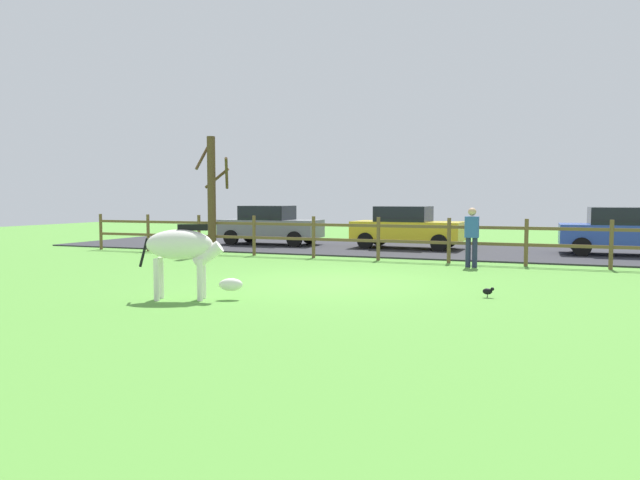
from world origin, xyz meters
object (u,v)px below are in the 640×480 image
(zebra, at_px, (184,250))
(crow_on_grass, at_px, (488,291))
(parked_car_grey, at_px, (270,225))
(visitor_near_fence, at_px, (472,234))
(bare_tree, at_px, (212,193))
(parked_car_blue, at_px, (624,231))
(parked_car_yellow, at_px, (406,227))

(zebra, xyz_separation_m, crow_on_grass, (5.27, 2.27, -0.80))
(parked_car_grey, bearing_deg, visitor_near_fence, -29.12)
(bare_tree, xyz_separation_m, parked_car_grey, (0.24, 3.93, -1.24))
(parked_car_grey, bearing_deg, parked_car_blue, 0.69)
(zebra, bearing_deg, parked_car_grey, 109.00)
(crow_on_grass, bearing_deg, zebra, -156.71)
(crow_on_grass, relative_size, visitor_near_fence, 0.13)
(bare_tree, bearing_deg, parked_car_grey, 86.44)
(bare_tree, relative_size, parked_car_blue, 0.99)
(bare_tree, xyz_separation_m, crow_on_grass, (9.63, -5.78, -1.96))
(crow_on_grass, bearing_deg, parked_car_grey, 134.05)
(parked_car_grey, distance_m, visitor_near_fence, 9.70)
(parked_car_blue, distance_m, visitor_near_fence, 6.48)
(parked_car_blue, bearing_deg, crow_on_grass, -108.76)
(parked_car_yellow, relative_size, parked_car_grey, 1.00)
(bare_tree, bearing_deg, parked_car_blue, 17.46)
(crow_on_grass, xyz_separation_m, parked_car_grey, (-9.39, 9.71, 0.72))
(crow_on_grass, xyz_separation_m, visitor_near_fence, (-0.91, 4.99, 0.78))
(parked_car_grey, xyz_separation_m, visitor_near_fence, (8.48, -4.72, 0.06))
(bare_tree, height_order, zebra, bare_tree)
(crow_on_grass, distance_m, parked_car_yellow, 10.64)
(bare_tree, distance_m, parked_car_grey, 4.13)
(bare_tree, bearing_deg, crow_on_grass, -30.95)
(bare_tree, distance_m, crow_on_grass, 11.40)
(bare_tree, height_order, parked_car_yellow, bare_tree)
(parked_car_yellow, bearing_deg, visitor_near_fence, -59.01)
(parked_car_yellow, distance_m, parked_car_grey, 5.54)
(parked_car_yellow, relative_size, parked_car_blue, 1.00)
(bare_tree, relative_size, parked_car_yellow, 0.98)
(bare_tree, height_order, visitor_near_fence, bare_tree)
(parked_car_blue, bearing_deg, bare_tree, -162.54)
(zebra, height_order, parked_car_grey, parked_car_grey)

